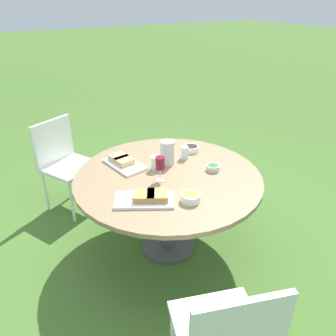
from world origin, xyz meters
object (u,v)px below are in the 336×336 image
(chair_near_left, at_px, (64,158))
(chair_near_right, at_px, (227,335))
(dining_table, at_px, (168,184))
(wine_glass, at_px, (160,164))
(water_pitcher, at_px, (167,153))

(chair_near_left, bearing_deg, chair_near_right, 93.12)
(dining_table, relative_size, wine_glass, 7.38)
(dining_table, relative_size, chair_near_right, 1.62)
(water_pitcher, xyz_separation_m, wine_glass, (0.19, 0.21, 0.04))
(chair_near_right, bearing_deg, chair_near_left, -86.88)
(water_pitcher, bearing_deg, wine_glass, 47.67)
(water_pitcher, distance_m, wine_glass, 0.28)
(water_pitcher, bearing_deg, dining_table, 60.18)
(dining_table, xyz_separation_m, chair_near_right, (0.40, 1.17, -0.10))
(chair_near_left, height_order, chair_near_right, same)
(dining_table, bearing_deg, wine_glass, 25.34)
(chair_near_left, bearing_deg, wine_glass, 110.64)
(chair_near_right, relative_size, water_pitcher, 4.47)
(dining_table, xyz_separation_m, chair_near_left, (0.52, -1.09, -0.10))
(chair_near_left, distance_m, water_pitcher, 1.15)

